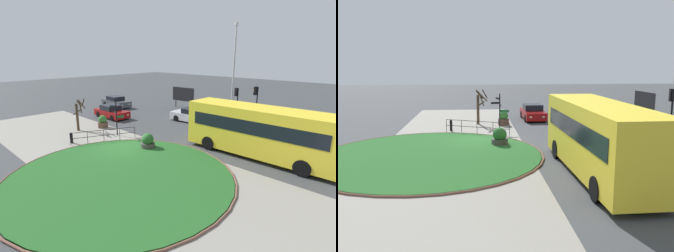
% 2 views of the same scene
% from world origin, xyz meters
% --- Properties ---
extents(ground, '(120.00, 120.00, 0.00)m').
position_xyz_m(ground, '(0.00, 0.00, 0.00)').
color(ground, '#3D3F42').
extents(sidewalk_paving, '(32.00, 8.84, 0.02)m').
position_xyz_m(sidewalk_paving, '(0.00, -1.58, 0.01)').
color(sidewalk_paving, gray).
rests_on(sidewalk_paving, ground).
extents(grass_island, '(12.63, 12.63, 0.10)m').
position_xyz_m(grass_island, '(3.76, -2.85, 0.05)').
color(grass_island, '#235B23').
rests_on(grass_island, ground).
extents(grass_kerb_ring, '(12.94, 12.94, 0.11)m').
position_xyz_m(grass_kerb_ring, '(3.76, -2.85, 0.06)').
color(grass_kerb_ring, brown).
rests_on(grass_kerb_ring, ground).
extents(signpost_directional, '(0.81, 1.36, 2.93)m').
position_xyz_m(signpost_directional, '(-2.85, 1.59, 1.68)').
color(signpost_directional, black).
rests_on(signpost_directional, ground).
extents(bollard_foreground, '(0.20, 0.20, 0.88)m').
position_xyz_m(bollard_foreground, '(-3.69, -2.10, 0.45)').
color(bollard_foreground, black).
rests_on(bollard_foreground, ground).
extents(railing_grass_edge, '(2.11, 4.60, 0.99)m').
position_xyz_m(railing_grass_edge, '(-2.22, -0.13, 0.64)').
color(railing_grass_edge, black).
rests_on(railing_grass_edge, ground).
extents(bus_yellow, '(10.05, 2.80, 3.37)m').
position_xyz_m(bus_yellow, '(7.90, 5.44, 1.81)').
color(bus_yellow, yellow).
rests_on(bus_yellow, ground).
extents(car_near_lane, '(4.25, 1.96, 1.40)m').
position_xyz_m(car_near_lane, '(-8.71, 4.99, 0.64)').
color(car_near_lane, maroon).
rests_on(car_near_lane, ground).
extents(car_far_lane, '(4.38, 1.97, 1.42)m').
position_xyz_m(car_far_lane, '(-13.34, 8.85, 0.66)').
color(car_far_lane, '#474C51').
rests_on(car_far_lane, ground).
extents(car_trailing, '(4.66, 1.99, 1.40)m').
position_xyz_m(car_trailing, '(-1.17, 9.62, 0.66)').
color(car_trailing, silver).
rests_on(car_trailing, ground).
extents(traffic_light_near, '(0.49, 0.30, 3.59)m').
position_xyz_m(traffic_light_near, '(2.43, 11.87, 2.64)').
color(traffic_light_near, black).
rests_on(traffic_light_near, ground).
extents(traffic_light_far, '(0.49, 0.27, 3.85)m').
position_xyz_m(traffic_light_far, '(4.24, 12.17, 2.82)').
color(traffic_light_far, black).
rests_on(traffic_light_far, ground).
extents(lamppost_tall, '(0.32, 0.32, 9.57)m').
position_xyz_m(lamppost_tall, '(1.60, 12.44, 5.08)').
color(lamppost_tall, '#B7B7BC').
rests_on(lamppost_tall, ground).
extents(billboard_left, '(3.29, 0.42, 2.64)m').
position_xyz_m(billboard_left, '(-6.63, 14.51, 1.72)').
color(billboard_left, black).
rests_on(billboard_left, ground).
extents(planter_near_signpost, '(1.05, 1.05, 1.15)m').
position_xyz_m(planter_near_signpost, '(1.38, 1.29, 0.51)').
color(planter_near_signpost, '#47423D').
rests_on(planter_near_signpost, ground).
extents(planter_kerbside, '(0.91, 0.91, 1.19)m').
position_xyz_m(planter_kerbside, '(-5.89, 2.09, 0.54)').
color(planter_kerbside, brown).
rests_on(planter_kerbside, ground).
extents(street_tree_bare, '(1.39, 1.04, 3.00)m').
position_xyz_m(street_tree_bare, '(-6.57, 0.09, 1.60)').
color(street_tree_bare, '#423323').
rests_on(street_tree_bare, ground).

